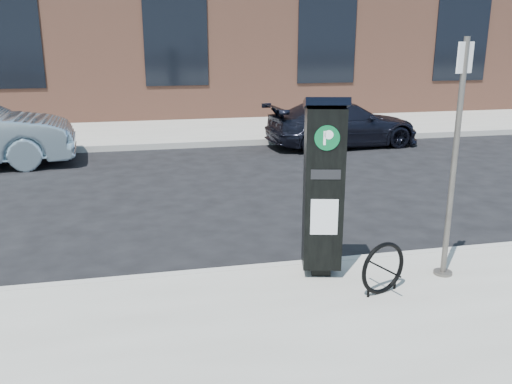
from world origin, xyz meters
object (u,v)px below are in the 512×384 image
object	(u,v)px
sign_pole	(454,163)
bike_rack	(383,268)
parking_kiosk	(323,186)
car_dark	(343,124)

from	to	relation	value
sign_pole	bike_rack	size ratio (longest dim) A/B	4.56
parking_kiosk	car_dark	xyz separation A→B (m)	(3.22, 7.75, -0.61)
sign_pole	car_dark	size ratio (longest dim) A/B	0.65
sign_pole	bike_rack	xyz separation A→B (m)	(-0.90, -0.29, -1.03)
bike_rack	car_dark	world-z (taller)	car_dark
parking_kiosk	sign_pole	size ratio (longest dim) A/B	0.77
sign_pole	parking_kiosk	bearing A→B (deg)	145.73
car_dark	sign_pole	bearing A→B (deg)	162.10
parking_kiosk	sign_pole	xyz separation A→B (m)	(1.37, -0.33, 0.26)
parking_kiosk	sign_pole	distance (m)	1.43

